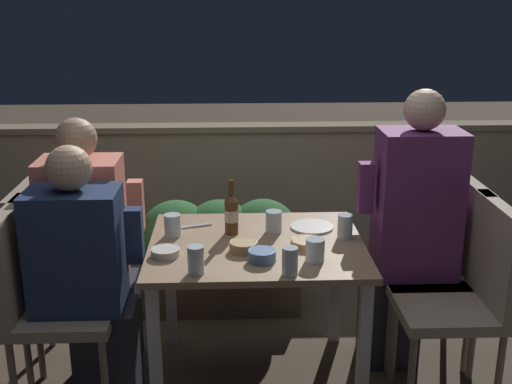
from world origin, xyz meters
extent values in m
plane|color=brown|center=(0.00, 0.00, 0.00)|extent=(16.00, 16.00, 0.00)
cube|color=gray|center=(0.00, 1.71, 0.43)|extent=(9.00, 0.14, 0.86)
cube|color=gray|center=(0.00, 1.71, 0.88)|extent=(9.00, 0.18, 0.04)
cube|color=#937556|center=(0.00, 0.00, 0.69)|extent=(0.96, 0.81, 0.03)
cube|color=silver|center=(-0.43, -0.35, 0.34)|extent=(0.05, 0.05, 0.68)
cube|color=silver|center=(0.43, -0.35, 0.34)|extent=(0.05, 0.05, 0.68)
cube|color=silver|center=(-0.43, 0.35, 0.34)|extent=(0.05, 0.05, 0.68)
cube|color=silver|center=(0.43, 0.35, 0.34)|extent=(0.05, 0.05, 0.68)
cube|color=brown|center=(-0.18, 0.77, 0.14)|extent=(0.92, 0.36, 0.28)
ellipsoid|color=#2D6633|center=(-0.43, 0.77, 0.46)|extent=(0.41, 0.47, 0.39)
ellipsoid|color=#2D6633|center=(-0.18, 0.77, 0.46)|extent=(0.41, 0.47, 0.39)
ellipsoid|color=#2D6633|center=(0.07, 0.77, 0.46)|extent=(0.41, 0.47, 0.39)
cube|color=gray|center=(-0.84, -0.13, 0.45)|extent=(0.44, 0.44, 0.05)
cube|color=gray|center=(-1.04, -0.13, 0.70)|extent=(0.06, 0.44, 0.46)
cylinder|color=#7F705B|center=(-0.65, -0.32, 0.21)|extent=(0.03, 0.03, 0.42)
cylinder|color=#7F705B|center=(-1.03, 0.06, 0.21)|extent=(0.03, 0.03, 0.42)
cylinder|color=#7F705B|center=(-0.65, 0.06, 0.21)|extent=(0.03, 0.03, 0.42)
cube|color=#282833|center=(-0.67, -0.13, 0.24)|extent=(0.27, 0.23, 0.47)
cube|color=navy|center=(-0.77, -0.13, 0.74)|extent=(0.39, 0.26, 0.53)
cube|color=navy|center=(-0.52, -0.13, 0.80)|extent=(0.07, 0.07, 0.24)
sphere|color=tan|center=(-0.77, -0.13, 1.10)|extent=(0.19, 0.19, 0.19)
cube|color=gray|center=(-0.87, 0.16, 0.45)|extent=(0.44, 0.44, 0.05)
cube|color=gray|center=(-1.07, 0.16, 0.70)|extent=(0.06, 0.44, 0.46)
cylinder|color=#7F705B|center=(-1.06, -0.03, 0.21)|extent=(0.03, 0.03, 0.42)
cylinder|color=#7F705B|center=(-0.69, -0.03, 0.21)|extent=(0.03, 0.03, 0.42)
cylinder|color=#7F705B|center=(-1.06, 0.35, 0.21)|extent=(0.03, 0.03, 0.42)
cylinder|color=#7F705B|center=(-0.69, 0.35, 0.21)|extent=(0.03, 0.03, 0.42)
cube|color=#282833|center=(-0.70, 0.16, 0.24)|extent=(0.26, 0.23, 0.47)
cube|color=#E07A66|center=(-0.80, 0.16, 0.77)|extent=(0.37, 0.26, 0.59)
cube|color=#E07A66|center=(-0.55, 0.16, 0.84)|extent=(0.07, 0.07, 0.24)
sphere|color=tan|center=(-0.80, 0.16, 1.16)|extent=(0.19, 0.19, 0.19)
cube|color=gray|center=(0.83, -0.16, 0.45)|extent=(0.44, 0.44, 0.05)
cube|color=gray|center=(1.03, -0.16, 0.70)|extent=(0.06, 0.44, 0.46)
cylinder|color=#7F705B|center=(0.64, -0.35, 0.21)|extent=(0.03, 0.03, 0.42)
cylinder|color=#7F705B|center=(1.02, -0.35, 0.21)|extent=(0.03, 0.03, 0.42)
cylinder|color=#7F705B|center=(0.64, 0.03, 0.21)|extent=(0.03, 0.03, 0.42)
cylinder|color=#7F705B|center=(1.02, 0.03, 0.21)|extent=(0.03, 0.03, 0.42)
cube|color=gray|center=(0.84, 0.16, 0.45)|extent=(0.44, 0.44, 0.05)
cube|color=gray|center=(1.03, 0.16, 0.70)|extent=(0.06, 0.44, 0.46)
cylinder|color=#7F705B|center=(0.65, -0.03, 0.21)|extent=(0.03, 0.03, 0.42)
cylinder|color=#7F705B|center=(1.03, -0.03, 0.21)|extent=(0.03, 0.03, 0.42)
cylinder|color=#7F705B|center=(0.65, 0.35, 0.21)|extent=(0.03, 0.03, 0.42)
cylinder|color=#7F705B|center=(1.03, 0.35, 0.21)|extent=(0.03, 0.03, 0.42)
cube|color=#282833|center=(0.67, 0.16, 0.24)|extent=(0.27, 0.23, 0.47)
cube|color=#6B2D66|center=(0.77, 0.16, 0.83)|extent=(0.38, 0.26, 0.71)
cube|color=#6B2D66|center=(0.52, 0.16, 0.91)|extent=(0.07, 0.07, 0.24)
sphere|color=beige|center=(0.77, 0.16, 1.28)|extent=(0.19, 0.19, 0.19)
cylinder|color=brown|center=(-0.11, 0.12, 0.79)|extent=(0.06, 0.06, 0.16)
cylinder|color=beige|center=(-0.11, 0.12, 0.80)|extent=(0.06, 0.06, 0.06)
cone|color=brown|center=(-0.11, 0.12, 0.89)|extent=(0.06, 0.06, 0.03)
cylinder|color=brown|center=(-0.11, 0.12, 0.93)|extent=(0.02, 0.02, 0.07)
cylinder|color=silver|center=(0.27, 0.18, 0.71)|extent=(0.20, 0.20, 0.01)
cylinder|color=tan|center=(-0.06, -0.09, 0.73)|extent=(0.12, 0.12, 0.04)
torus|color=tan|center=(-0.06, -0.09, 0.75)|extent=(0.12, 0.12, 0.01)
cylinder|color=#4C709E|center=(0.01, -0.21, 0.73)|extent=(0.12, 0.12, 0.05)
torus|color=#4C709E|center=(0.01, -0.21, 0.75)|extent=(0.12, 0.12, 0.01)
cylinder|color=beige|center=(-0.40, -0.13, 0.73)|extent=(0.12, 0.12, 0.03)
torus|color=beige|center=(-0.40, -0.13, 0.74)|extent=(0.12, 0.12, 0.01)
cylinder|color=tan|center=(0.22, -0.05, 0.72)|extent=(0.14, 0.14, 0.03)
torus|color=tan|center=(0.22, -0.05, 0.74)|extent=(0.14, 0.14, 0.01)
cylinder|color=silver|center=(0.12, -0.35, 0.77)|extent=(0.06, 0.06, 0.12)
cylinder|color=silver|center=(-0.26, -0.32, 0.77)|extent=(0.07, 0.07, 0.12)
cylinder|color=silver|center=(0.41, 0.04, 0.77)|extent=(0.07, 0.07, 0.11)
cylinder|color=silver|center=(0.09, 0.13, 0.76)|extent=(0.08, 0.08, 0.10)
cylinder|color=silver|center=(-0.38, 0.10, 0.76)|extent=(0.08, 0.08, 0.10)
cylinder|color=silver|center=(0.24, -0.21, 0.76)|extent=(0.08, 0.08, 0.10)
cube|color=silver|center=(-0.29, 0.21, 0.71)|extent=(0.17, 0.07, 0.01)
camera|label=1|loc=(-0.11, -2.68, 1.79)|focal=45.00mm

